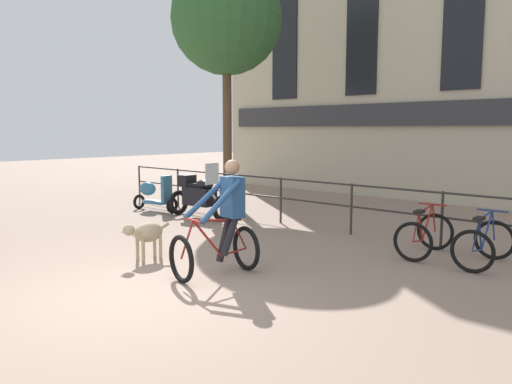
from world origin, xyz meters
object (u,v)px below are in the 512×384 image
(parked_bicycle_mid_left, at_px, (484,244))
(parked_bicycle_near_lamp, at_px, (424,235))
(parked_scooter, at_px, (154,194))
(dog, at_px, (146,233))
(parked_motorcycle, at_px, (199,195))
(cyclist_with_bike, at_px, (223,224))

(parked_bicycle_mid_left, bearing_deg, parked_bicycle_near_lamp, -0.93)
(parked_bicycle_near_lamp, height_order, parked_scooter, parked_scooter)
(dog, xyz_separation_m, parked_motorcycle, (-2.38, 3.20, 0.11))
(parked_bicycle_near_lamp, bearing_deg, cyclist_with_bike, 57.03)
(parked_bicycle_near_lamp, bearing_deg, dog, 41.95)
(cyclist_with_bike, relative_size, parked_scooter, 1.28)
(cyclist_with_bike, xyz_separation_m, parked_scooter, (-5.58, 2.79, -0.30))
(dog, height_order, parked_scooter, parked_scooter)
(cyclist_with_bike, distance_m, parked_bicycle_near_lamp, 3.56)
(cyclist_with_bike, relative_size, parked_motorcycle, 1.04)
(cyclist_with_bike, bearing_deg, dog, -158.38)
(dog, bearing_deg, cyclist_with_bike, 14.01)
(parked_bicycle_mid_left, xyz_separation_m, parked_scooter, (-8.25, -0.30, 0.10))
(cyclist_with_bike, height_order, parked_bicycle_mid_left, cyclist_with_bike)
(parked_motorcycle, relative_size, parked_bicycle_near_lamp, 1.42)
(dog, bearing_deg, parked_bicycle_mid_left, 42.56)
(parked_scooter, bearing_deg, cyclist_with_bike, -125.99)
(cyclist_with_bike, relative_size, parked_bicycle_near_lamp, 1.47)
(parked_motorcycle, bearing_deg, parked_bicycle_mid_left, -92.94)
(cyclist_with_bike, distance_m, parked_motorcycle, 4.90)
(parked_bicycle_mid_left, bearing_deg, cyclist_with_bike, 48.31)
(parked_bicycle_mid_left, bearing_deg, parked_motorcycle, 0.56)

